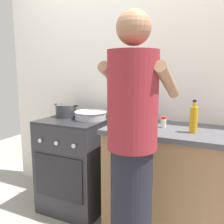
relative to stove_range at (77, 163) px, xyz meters
The scene contains 10 objects.
ground 0.59m from the stove_range, 22.87° to the right, with size 6.00×6.00×0.00m, color gray.
back_wall 1.03m from the stove_range, 32.64° to the left, with size 3.20×0.10×2.50m.
countertop 0.90m from the stove_range, ahead, with size 1.00×0.60×0.90m.
stove_range is the anchor object (origin of this frame).
pot 0.53m from the stove_range, 164.28° to the left, with size 0.27×0.21×0.12m.
mixing_bowl 0.51m from the stove_range, 16.45° to the left, with size 0.31×0.31×0.08m.
utensil_crock 0.89m from the stove_range, 15.48° to the left, with size 0.10×0.10×0.33m.
spice_bottle 0.98m from the stove_range, ahead, with size 0.04×0.04×0.09m.
oil_bottle 1.23m from the stove_range, ahead, with size 0.06×0.06×0.25m.
person 1.09m from the stove_range, 36.56° to the right, with size 0.41×0.50×1.70m.
Camera 1 is at (0.98, -1.81, 1.37)m, focal length 39.81 mm.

